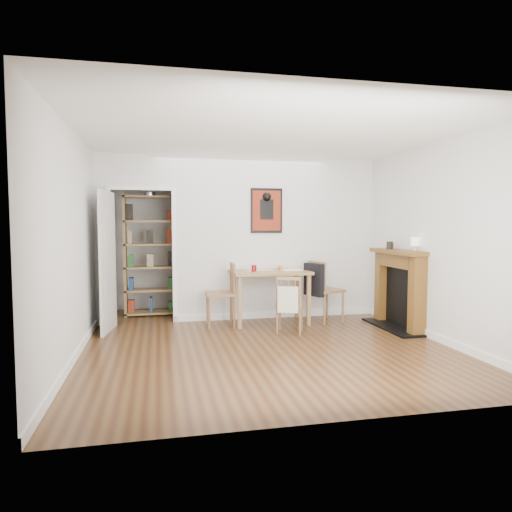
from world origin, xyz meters
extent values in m
plane|color=#56391B|center=(0.00, 0.00, 0.00)|extent=(5.20, 5.20, 0.00)
plane|color=silver|center=(0.00, 2.60, 1.30)|extent=(4.50, 0.00, 4.50)
plane|color=silver|center=(0.00, -2.60, 1.30)|extent=(4.50, 0.00, 4.50)
plane|color=silver|center=(-2.25, 0.00, 1.30)|extent=(0.00, 5.20, 5.20)
plane|color=silver|center=(2.25, 0.00, 1.30)|extent=(0.00, 5.20, 5.20)
plane|color=white|center=(0.00, 0.00, 2.60)|extent=(5.20, 5.20, 0.00)
cube|color=silver|center=(0.57, 1.40, 1.30)|extent=(3.35, 0.10, 2.60)
cube|color=silver|center=(-2.12, 1.40, 1.30)|extent=(0.25, 0.10, 2.60)
cube|color=silver|center=(-1.55, 1.40, 2.33)|extent=(0.90, 0.10, 0.55)
cube|color=white|center=(-2.03, 1.40, 1.02)|extent=(0.06, 0.14, 2.05)
cube|color=white|center=(-1.07, 1.40, 1.02)|extent=(0.06, 0.14, 2.05)
cube|color=white|center=(0.57, 1.34, 0.05)|extent=(3.35, 0.02, 0.10)
cube|color=white|center=(-2.24, -0.60, 0.05)|extent=(0.02, 4.00, 0.10)
cube|color=white|center=(2.24, -0.60, 0.05)|extent=(0.02, 4.00, 0.10)
cube|color=silver|center=(-2.02, 0.93, 1.00)|extent=(0.15, 0.80, 2.00)
cube|color=black|center=(0.40, 1.33, 1.75)|extent=(0.52, 0.02, 0.72)
cube|color=maroon|center=(0.40, 1.32, 1.75)|extent=(0.46, 0.00, 0.64)
cube|color=olive|center=(0.37, 1.01, 0.79)|extent=(1.19, 0.76, 0.04)
cube|color=olive|center=(-0.16, 0.69, 0.39)|extent=(0.05, 0.05, 0.77)
cube|color=olive|center=(0.91, 0.69, 0.39)|extent=(0.05, 0.05, 0.77)
cube|color=olive|center=(-0.16, 1.32, 0.39)|extent=(0.05, 0.05, 0.77)
cube|color=olive|center=(0.91, 1.32, 0.39)|extent=(0.05, 0.05, 0.77)
cube|color=black|center=(1.03, 0.82, 0.68)|extent=(0.24, 0.41, 0.50)
cube|color=#BFB59E|center=(0.41, 0.11, 0.51)|extent=(0.29, 0.19, 0.35)
cube|color=olive|center=(-1.85, 2.01, 1.01)|extent=(0.04, 0.34, 2.03)
cube|color=olive|center=(-1.04, 2.01, 1.01)|extent=(0.04, 0.34, 2.03)
cube|color=olive|center=(-1.45, 2.01, 0.04)|extent=(0.85, 0.34, 0.03)
cube|color=olive|center=(-1.45, 2.01, 0.81)|extent=(0.85, 0.34, 0.03)
cube|color=olive|center=(-1.45, 2.01, 1.99)|extent=(0.85, 0.34, 0.03)
cube|color=maroon|center=(-1.45, 2.01, 1.01)|extent=(0.75, 0.28, 0.28)
cube|color=brown|center=(2.15, -0.24, 0.55)|extent=(0.20, 0.16, 1.10)
cube|color=brown|center=(2.15, 0.74, 0.55)|extent=(0.20, 0.16, 1.10)
cube|color=brown|center=(2.12, 0.25, 1.13)|extent=(0.30, 1.21, 0.06)
cube|color=brown|center=(2.15, 0.25, 1.00)|extent=(0.20, 0.85, 0.20)
cube|color=black|center=(2.21, 0.25, 0.45)|extent=(0.08, 0.81, 0.88)
cube|color=black|center=(2.09, 0.25, 0.01)|extent=(0.45, 1.25, 0.03)
cylinder|color=maroon|center=(0.11, 0.93, 0.86)|extent=(0.08, 0.08, 0.10)
sphere|color=orange|center=(0.56, 1.08, 0.85)|extent=(0.07, 0.07, 0.07)
cube|color=beige|center=(0.23, 1.11, 0.82)|extent=(0.46, 0.36, 0.00)
cube|color=white|center=(0.72, 1.01, 0.82)|extent=(0.33, 0.26, 0.02)
cylinder|color=silver|center=(2.17, -0.13, 1.20)|extent=(0.06, 0.06, 0.07)
cylinder|color=beige|center=(2.17, -0.13, 1.30)|extent=(0.13, 0.13, 0.13)
cylinder|color=black|center=(2.07, 0.40, 1.22)|extent=(0.10, 0.10, 0.12)
cylinder|color=black|center=(2.15, 0.50, 1.21)|extent=(0.07, 0.07, 0.09)
camera|label=1|loc=(-1.31, -5.83, 1.53)|focal=32.00mm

